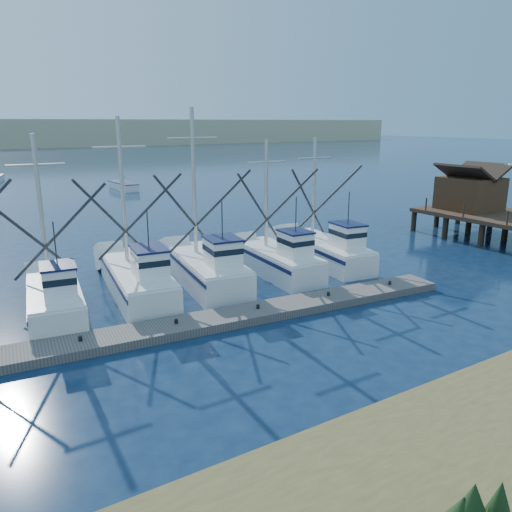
# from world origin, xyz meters

# --- Properties ---
(ground) EXTENTS (500.00, 500.00, 0.00)m
(ground) POSITION_xyz_m (0.00, 0.00, 0.00)
(ground) COLOR #0D1D39
(ground) RESTS_ON ground
(floating_dock) EXTENTS (28.80, 4.28, 0.38)m
(floating_dock) POSITION_xyz_m (-6.75, 5.74, 0.19)
(floating_dock) COLOR #625B57
(floating_dock) RESTS_ON ground
(timber_pier) EXTENTS (7.00, 20.00, 8.00)m
(timber_pier) POSITION_xyz_m (21.50, 8.46, 2.57)
(timber_pier) COLOR black
(timber_pier) RESTS_ON ground
(trawler_fleet) EXTENTS (28.39, 8.90, 10.19)m
(trawler_fleet) POSITION_xyz_m (-6.86, 10.66, 0.98)
(trawler_fleet) COLOR white
(trawler_fleet) RESTS_ON ground
(sailboat_near) EXTENTS (2.14, 6.96, 8.10)m
(sailboat_near) POSITION_xyz_m (5.75, 54.20, 0.49)
(sailboat_near) COLOR white
(sailboat_near) RESTS_ON ground
(flying_gull) EXTENTS (1.05, 0.19, 0.19)m
(flying_gull) POSITION_xyz_m (17.20, 6.26, 6.18)
(flying_gull) COLOR white
(flying_gull) RESTS_ON ground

